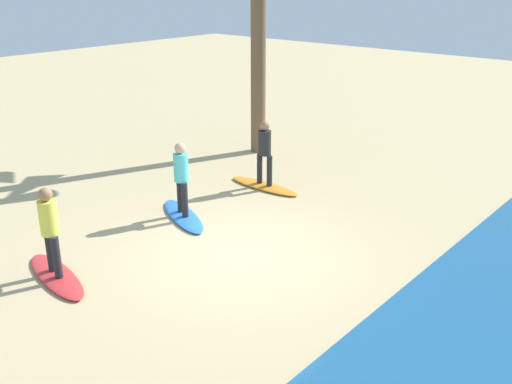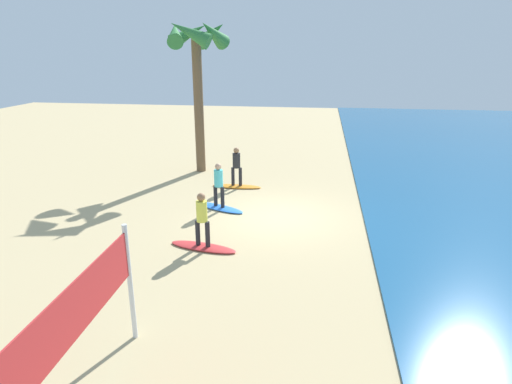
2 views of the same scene
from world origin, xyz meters
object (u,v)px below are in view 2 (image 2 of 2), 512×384
object	(u,v)px
surfer_orange	(236,164)
surfboard_blue	(219,208)
palm_tree	(196,49)
surfboard_red	(203,247)
surfer_red	(202,216)
surfboard_orange	(237,186)
surfer_blue	(219,182)

from	to	relation	value
surfer_orange	surfboard_blue	world-z (taller)	surfer_orange
surfer_orange	palm_tree	size ratio (longest dim) A/B	0.24
surfboard_blue	palm_tree	xyz separation A→B (m)	(-5.01, -2.06, 5.55)
surfboard_red	surfer_red	size ratio (longest dim) A/B	1.28
surfboard_red	surfer_red	xyz separation A→B (m)	(-0.00, 0.00, 0.99)
surfer_red	surfboard_orange	bearing A→B (deg)	-178.68
surfboard_red	palm_tree	world-z (taller)	palm_tree
surfboard_orange	surfer_red	distance (m)	6.08
surfboard_orange	surfboard_red	world-z (taller)	same
surfer_orange	surfboard_red	distance (m)	6.08
surfboard_blue	surfer_blue	xyz separation A→B (m)	(0.00, 0.00, 0.99)
surfer_blue	surfboard_red	world-z (taller)	surfer_blue
surfboard_blue	surfboard_orange	bearing A→B (deg)	111.10
surfboard_orange	surfboard_red	bearing A→B (deg)	-88.57
surfboard_orange	surfboard_blue	world-z (taller)	same
surfer_orange	surfer_blue	xyz separation A→B (m)	(2.65, -0.15, 0.00)
surfboard_orange	surfer_orange	world-z (taller)	surfer_orange
surfboard_red	palm_tree	distance (m)	10.30
surfer_blue	palm_tree	xyz separation A→B (m)	(-5.01, -2.06, 4.56)
surfboard_blue	surfer_red	world-z (taller)	surfer_red
surfboard_orange	surfboard_blue	bearing A→B (deg)	-93.13
surfer_blue	surfboard_red	xyz separation A→B (m)	(3.34, 0.29, -0.99)
surfboard_orange	surfer_red	xyz separation A→B (m)	(5.99, 0.14, 0.99)
palm_tree	surfer_orange	bearing A→B (deg)	43.13
surfboard_orange	surfer_red	size ratio (longest dim) A/B	1.28
surfboard_red	surfer_red	distance (m)	0.99
surfer_orange	palm_tree	xyz separation A→B (m)	(-2.36, -2.21, 4.56)
surfboard_blue	palm_tree	size ratio (longest dim) A/B	0.30
surfboard_blue	surfboard_red	xyz separation A→B (m)	(3.34, 0.29, 0.00)
surfer_red	surfboard_red	bearing A→B (deg)	0.00
surfboard_orange	surfer_red	bearing A→B (deg)	-88.57
surfer_orange	surfer_red	world-z (taller)	same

